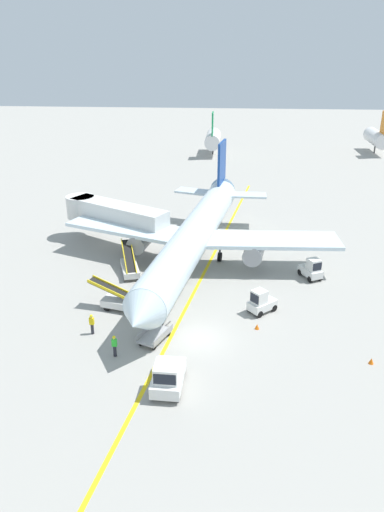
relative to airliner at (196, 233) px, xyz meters
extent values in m
plane|color=#9E9B93|center=(1.35, -13.44, -3.42)|extent=(300.00, 300.00, 0.00)
cube|color=yellow|center=(-0.09, -8.44, -3.41)|extent=(12.92, 79.05, 0.01)
cylinder|color=silver|center=(-0.09, -0.54, 0.03)|extent=(7.99, 30.14, 3.30)
cone|color=silver|center=(-2.64, -16.54, 0.03)|extent=(3.57, 2.88, 3.23)
cone|color=silver|center=(2.50, 15.66, 0.43)|extent=(3.54, 3.26, 3.14)
cube|color=silver|center=(7.55, -0.24, -0.37)|extent=(13.21, 5.06, 0.36)
cylinder|color=gray|center=(5.77, -0.97, -1.37)|extent=(2.38, 3.46, 1.90)
cube|color=silver|center=(-7.25, 2.12, -0.37)|extent=(13.71, 8.78, 0.36)
cylinder|color=gray|center=(-5.78, 0.88, -1.37)|extent=(2.38, 3.46, 1.90)
cube|color=navy|center=(2.12, 13.29, 4.08)|extent=(0.91, 3.99, 5.20)
cube|color=silver|center=(5.02, 12.42, 0.43)|extent=(5.24, 2.30, 0.24)
cube|color=silver|center=(-0.90, 13.36, 0.43)|extent=(5.62, 3.63, 0.24)
cylinder|color=#4C4C51|center=(-1.90, -11.89, -1.86)|extent=(0.20, 0.20, 3.12)
cylinder|color=black|center=(-1.90, -11.89, -3.14)|extent=(0.43, 0.61, 0.56)
cylinder|color=#4C4C51|center=(2.40, 1.09, -1.86)|extent=(0.20, 0.20, 3.12)
cylinder|color=black|center=(2.40, 1.09, -2.94)|extent=(0.50, 1.00, 0.96)
cylinder|color=#4C4C51|center=(-1.94, 1.78, -1.86)|extent=(0.20, 0.20, 3.12)
cylinder|color=black|center=(-1.94, 1.78, -2.94)|extent=(0.50, 1.00, 0.96)
cube|color=black|center=(-2.33, -14.56, 0.38)|extent=(2.93, 1.43, 0.60)
cube|color=silver|center=(-8.75, 4.23, 0.18)|extent=(11.77, 8.06, 2.50)
cylinder|color=silver|center=(-13.75, 6.97, 0.18)|extent=(3.20, 3.20, 2.50)
cylinder|color=#59595B|center=(-7.17, 3.36, -2.24)|extent=(0.56, 0.56, 2.35)
cube|color=#333338|center=(-7.17, 3.36, -3.17)|extent=(1.80, 1.40, 0.50)
cube|color=silver|center=(-0.32, -19.21, -2.72)|extent=(2.00, 3.65, 0.80)
cube|color=silver|center=(-0.33, -19.84, -1.77)|extent=(1.56, 1.66, 1.10)
cube|color=black|center=(-0.35, -20.61, -1.77)|extent=(1.43, 0.12, 0.77)
cylinder|color=black|center=(0.46, -20.49, -3.12)|extent=(0.24, 0.61, 0.60)
cylinder|color=black|center=(-1.16, -20.44, -3.12)|extent=(0.24, 0.61, 0.60)
cylinder|color=black|center=(0.53, -17.97, -3.12)|extent=(0.24, 0.61, 0.60)
cylinder|color=black|center=(-1.09, -17.93, -3.12)|extent=(0.24, 0.61, 0.60)
cube|color=silver|center=(11.16, -2.06, -2.77)|extent=(2.24, 2.73, 0.70)
cube|color=silver|center=(11.35, -2.44, -1.87)|extent=(1.42, 1.43, 1.10)
cube|color=black|center=(11.59, -2.90, -1.87)|extent=(0.91, 0.51, 0.77)
cylinder|color=black|center=(12.04, -2.56, -3.12)|extent=(0.47, 0.63, 0.60)
cylinder|color=black|center=(11.05, -3.06, -3.12)|extent=(0.47, 0.63, 0.60)
cylinder|color=black|center=(11.28, -1.06, -3.12)|extent=(0.47, 0.63, 0.60)
cylinder|color=black|center=(10.29, -1.56, -3.12)|extent=(0.47, 0.63, 0.60)
cube|color=silver|center=(6.25, -8.95, -2.77)|extent=(2.65, 2.57, 0.70)
cube|color=silver|center=(5.94, -9.24, -1.87)|extent=(1.50, 1.50, 1.10)
cube|color=black|center=(5.55, -9.58, -1.87)|extent=(0.71, 0.78, 0.77)
cylinder|color=black|center=(5.99, -9.93, -3.12)|extent=(0.59, 0.56, 0.60)
cylinder|color=black|center=(5.25, -9.11, -3.12)|extent=(0.59, 0.56, 0.60)
cylinder|color=black|center=(7.24, -8.80, -3.12)|extent=(0.59, 0.56, 0.60)
cylinder|color=black|center=(6.50, -7.98, -3.12)|extent=(0.59, 0.56, 0.60)
cube|color=silver|center=(-5.29, -9.58, -2.82)|extent=(4.04, 2.32, 0.60)
cylinder|color=black|center=(-6.73, -9.91, -3.12)|extent=(0.63, 0.35, 0.60)
cylinder|color=black|center=(-6.44, -8.66, -3.12)|extent=(0.63, 0.35, 0.60)
cylinder|color=black|center=(-4.14, -10.51, -3.12)|extent=(0.63, 0.35, 0.60)
cylinder|color=black|center=(-3.85, -9.26, -3.12)|extent=(0.63, 0.35, 0.60)
cube|color=black|center=(-5.87, -9.45, -1.87)|extent=(5.07, 2.01, 1.76)
cube|color=yellow|center=(-5.97, -9.89, -1.75)|extent=(4.91, 1.21, 1.84)
cube|color=yellow|center=(-5.77, -9.01, -1.75)|extent=(4.91, 1.21, 1.84)
cube|color=silver|center=(-6.22, -2.71, -2.82)|extent=(2.59, 4.08, 0.60)
cylinder|color=black|center=(-7.23, -1.64, -3.12)|extent=(0.39, 0.64, 0.60)
cylinder|color=black|center=(-6.02, -1.25, -3.12)|extent=(0.39, 0.64, 0.60)
cylinder|color=black|center=(-6.42, -4.17, -3.12)|extent=(0.39, 0.64, 0.60)
cylinder|color=black|center=(-5.20, -3.78, -3.12)|extent=(0.39, 0.64, 0.60)
cube|color=black|center=(-6.40, -2.14, -1.87)|extent=(2.39, 5.03, 1.76)
cube|color=yellow|center=(-6.83, -2.27, -1.75)|extent=(1.61, 4.80, 1.84)
cube|color=yellow|center=(-5.97, -2.00, -1.75)|extent=(1.61, 4.80, 1.84)
cube|color=#A5A5A8|center=(-2.02, -13.99, -2.98)|extent=(2.47, 3.16, 0.16)
cube|color=#4C4C51|center=(-1.31, -12.29, -3.00)|extent=(0.42, 0.86, 0.08)
cylinder|color=#4C4C51|center=(-1.13, -11.88, -3.00)|extent=(0.12, 0.12, 0.05)
cube|color=gray|center=(-2.72, -13.70, -2.73)|extent=(1.14, 2.60, 0.50)
cube|color=gray|center=(-1.33, -14.29, -2.73)|extent=(1.14, 2.60, 0.50)
cylinder|color=black|center=(-2.17, -12.79, -3.24)|extent=(0.25, 0.38, 0.36)
cylinder|color=black|center=(-1.06, -13.26, -3.24)|extent=(0.25, 0.38, 0.36)
cylinder|color=black|center=(-2.98, -14.73, -3.24)|extent=(0.25, 0.38, 0.36)
cylinder|color=black|center=(-1.88, -15.20, -3.24)|extent=(0.25, 0.38, 0.36)
cylinder|color=#26262D|center=(-4.57, -16.20, -2.99)|extent=(0.24, 0.24, 0.85)
cube|color=green|center=(-4.57, -16.20, -2.29)|extent=(0.36, 0.22, 0.56)
sphere|color=beige|center=(-4.57, -16.20, -1.90)|extent=(0.20, 0.20, 0.20)
sphere|color=yellow|center=(-4.57, -16.20, -1.84)|extent=(0.24, 0.24, 0.24)
cylinder|color=#26262D|center=(-6.97, -13.46, -2.99)|extent=(0.24, 0.24, 0.85)
cube|color=yellow|center=(-6.97, -13.46, -2.29)|extent=(0.36, 0.22, 0.56)
sphere|color=tan|center=(-6.97, -13.46, -1.90)|extent=(0.20, 0.20, 0.20)
sphere|color=yellow|center=(-6.97, -13.46, -1.84)|extent=(0.24, 0.24, 0.24)
cone|color=orange|center=(13.52, -15.59, -3.20)|extent=(0.36, 0.36, 0.44)
cone|color=orange|center=(-0.21, 2.99, -3.20)|extent=(0.36, 0.36, 0.44)
cone|color=orange|center=(-0.78, 3.89, -3.20)|extent=(0.36, 0.36, 0.44)
cone|color=orange|center=(5.73, -11.72, -3.20)|extent=(0.36, 0.36, 0.44)
cylinder|color=silver|center=(-0.67, 55.21, -0.32)|extent=(3.00, 10.00, 3.00)
cylinder|color=#3F3F3F|center=(-0.67, 55.21, -2.62)|extent=(0.30, 0.30, 1.60)
cube|color=#198C4C|center=(-0.67, 51.71, 3.18)|extent=(0.24, 3.20, 4.40)
cylinder|color=silver|center=(32.98, 59.21, -0.32)|extent=(3.00, 10.00, 3.00)
cylinder|color=#3F3F3F|center=(32.98, 59.21, -2.62)|extent=(0.30, 0.30, 1.60)
cube|color=orange|center=(32.98, 55.71, 3.18)|extent=(0.24, 3.20, 4.40)
camera|label=1|loc=(3.32, -44.36, 16.96)|focal=33.70mm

